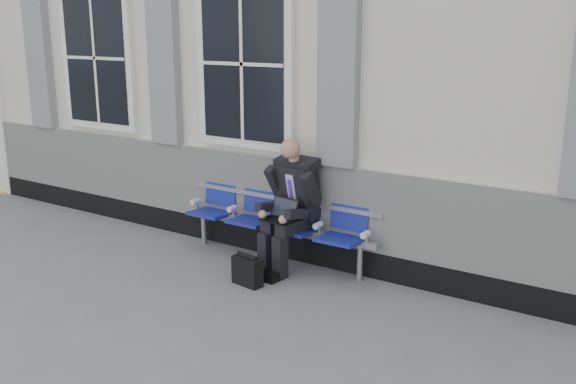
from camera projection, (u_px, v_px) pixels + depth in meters
The scene contains 5 objects.
ground at pixel (141, 280), 6.96m from camera, with size 70.00×70.00×0.00m, color slate.
station_building at pixel (309, 58), 9.21m from camera, with size 14.40×4.40×4.49m.
bench at pixel (277, 215), 7.42m from camera, with size 2.60×0.47×0.91m.
businessman at pixel (291, 201), 7.10m from camera, with size 0.64×0.86×1.49m.
briefcase at pixel (247, 270), 6.79m from camera, with size 0.36×0.19×0.35m.
Camera 1 is at (4.90, -4.55, 2.68)m, focal length 40.00 mm.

